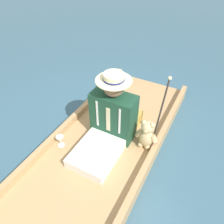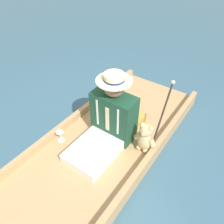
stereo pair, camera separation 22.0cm
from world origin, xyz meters
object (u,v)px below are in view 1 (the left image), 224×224
at_px(teddy_bear, 146,135).
at_px(wine_glass, 60,139).
at_px(seated_person, 109,121).
at_px(walking_cane, 163,104).

bearing_deg(teddy_bear, wine_glass, 27.59).
height_order(seated_person, walking_cane, seated_person).
height_order(teddy_bear, walking_cane, walking_cane).
xyz_separation_m(teddy_bear, wine_glass, (0.82, 0.43, -0.07)).
relative_size(teddy_bear, walking_cane, 0.52).
bearing_deg(seated_person, wine_glass, 44.62).
distance_m(seated_person, walking_cane, 0.60).
bearing_deg(teddy_bear, walking_cane, -99.69).
height_order(seated_person, teddy_bear, seated_person).
xyz_separation_m(wine_glass, walking_cane, (-0.87, -0.72, 0.31)).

